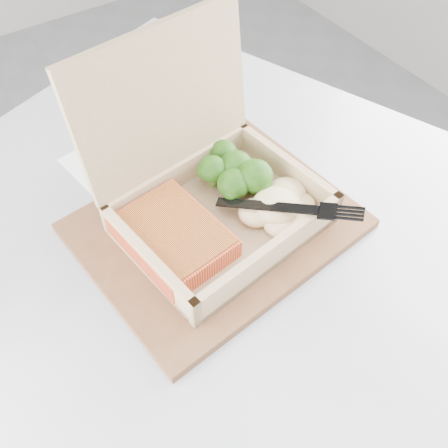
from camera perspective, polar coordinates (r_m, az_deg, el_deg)
cafe_table at (r=0.76m, az=-2.91°, el=-11.55°), size 1.02×1.02×0.73m
serving_tray at (r=0.62m, az=-0.91°, el=-0.19°), size 0.34×0.28×0.01m
takeout_container at (r=0.59m, az=-2.36°, el=4.98°), size 0.25×0.23×0.21m
salmon_fillet at (r=0.57m, az=-5.86°, el=-1.50°), size 0.11×0.14×0.03m
broccoli_pile at (r=0.63m, az=1.34°, el=6.18°), size 0.10×0.10×0.04m
mashed_potatoes at (r=0.60m, az=6.06°, el=2.10°), size 0.10×0.08×0.03m
plastic_fork at (r=0.58m, az=2.72°, el=2.56°), size 0.13×0.15×0.03m
receipt at (r=0.71m, az=-13.51°, el=5.70°), size 0.09×0.14×0.00m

